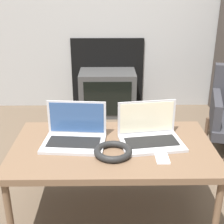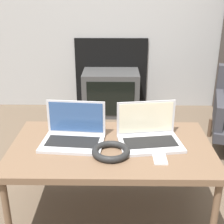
{
  "view_description": "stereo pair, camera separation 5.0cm",
  "coord_description": "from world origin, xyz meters",
  "px_view_note": "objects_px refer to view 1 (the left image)",
  "views": [
    {
      "loc": [
        -0.03,
        -1.36,
        1.3
      ],
      "look_at": [
        0.0,
        0.48,
        0.54
      ],
      "focal_mm": 50.0,
      "sensor_mm": 36.0,
      "label": 1
    },
    {
      "loc": [
        0.03,
        -1.36,
        1.3
      ],
      "look_at": [
        0.0,
        0.48,
        0.54
      ],
      "focal_mm": 50.0,
      "sensor_mm": 36.0,
      "label": 2
    }
  ],
  "objects_px": {
    "phone": "(162,157)",
    "headphones": "(113,151)",
    "tv": "(108,93)",
    "laptop_left": "(75,134)",
    "laptop_right": "(150,134)"
  },
  "relations": [
    {
      "from": "phone",
      "to": "tv",
      "type": "relative_size",
      "value": 0.22
    },
    {
      "from": "laptop_left",
      "to": "headphones",
      "type": "xyz_separation_m",
      "value": [
        0.21,
        -0.15,
        -0.03
      ]
    },
    {
      "from": "laptop_right",
      "to": "tv",
      "type": "relative_size",
      "value": 0.65
    },
    {
      "from": "laptop_left",
      "to": "tv",
      "type": "bearing_deg",
      "value": 88.16
    },
    {
      "from": "laptop_right",
      "to": "tv",
      "type": "height_order",
      "value": "laptop_right"
    },
    {
      "from": "headphones",
      "to": "tv",
      "type": "bearing_deg",
      "value": 90.94
    },
    {
      "from": "headphones",
      "to": "phone",
      "type": "height_order",
      "value": "headphones"
    },
    {
      "from": "tv",
      "to": "phone",
      "type": "bearing_deg",
      "value": -80.79
    },
    {
      "from": "headphones",
      "to": "tv",
      "type": "height_order",
      "value": "headphones"
    },
    {
      "from": "laptop_left",
      "to": "laptop_right",
      "type": "distance_m",
      "value": 0.43
    },
    {
      "from": "laptop_left",
      "to": "headphones",
      "type": "relative_size",
      "value": 1.77
    },
    {
      "from": "tv",
      "to": "headphones",
      "type": "bearing_deg",
      "value": -89.06
    },
    {
      "from": "phone",
      "to": "tv",
      "type": "xyz_separation_m",
      "value": [
        -0.28,
        1.74,
        -0.24
      ]
    },
    {
      "from": "phone",
      "to": "headphones",
      "type": "bearing_deg",
      "value": 170.81
    },
    {
      "from": "laptop_left",
      "to": "tv",
      "type": "height_order",
      "value": "laptop_left"
    }
  ]
}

